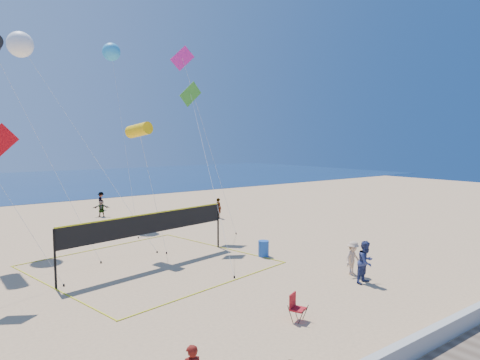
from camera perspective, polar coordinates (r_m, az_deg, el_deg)
ground at (r=14.39m, az=5.29°, el=-20.84°), size 120.00×120.00×0.00m
bystander_a at (r=20.19m, az=16.42°, el=-10.43°), size 0.98×0.80×1.90m
bystander_b at (r=21.22m, az=14.82°, el=-10.04°), size 1.10×0.71×1.61m
far_person_1 at (r=37.79m, az=-18.00°, el=-3.57°), size 1.39×0.99×1.45m
far_person_2 at (r=35.27m, az=-2.88°, el=-3.76°), size 0.43×0.63×1.66m
far_person_4 at (r=41.79m, az=-18.03°, el=-2.63°), size 1.07×1.21×1.62m
camp_chair at (r=15.82m, az=7.42°, el=-16.26°), size 0.66×0.76×1.07m
trash_barrel at (r=23.82m, az=3.16°, el=-9.11°), size 0.75×0.75×0.87m
volleyball_net at (r=22.38m, az=-11.94°, el=-6.42°), size 11.62×11.50×2.67m
kite_2 at (r=24.91m, az=-13.32°, el=6.47°), size 1.44×2.44×7.41m
kite_4 at (r=26.86m, az=-6.33°, el=10.17°), size 3.31×8.11×10.06m
kite_5 at (r=31.33m, az=-7.31°, el=14.61°), size 2.66×4.27×13.02m
kite_6 at (r=31.16m, az=-27.26°, el=15.76°), size 6.12×9.30×13.13m
kite_7 at (r=36.90m, az=-16.78°, el=16.02°), size 2.43×8.91×14.10m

